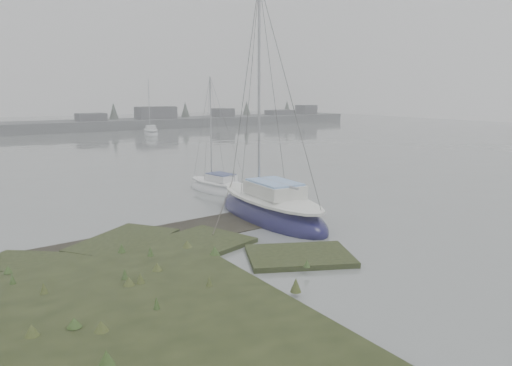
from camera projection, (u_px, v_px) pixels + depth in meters
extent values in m
plane|color=slate|center=(72.00, 159.00, 42.02)|extent=(160.00, 160.00, 0.00)
cube|color=#4C4F51|center=(188.00, 122.00, 82.23)|extent=(60.00, 8.00, 1.60)
cube|color=#424247|center=(91.00, 121.00, 72.69)|extent=(4.00, 3.00, 2.20)
cube|color=#424247|center=(156.00, 116.00, 77.97)|extent=(6.00, 3.00, 3.00)
cube|color=#424247|center=(223.00, 116.00, 84.45)|extent=(3.00, 3.00, 2.50)
cube|color=#424247|center=(280.00, 115.00, 90.93)|extent=(5.00, 3.00, 2.00)
cube|color=#424247|center=(306.00, 112.00, 94.07)|extent=(3.00, 3.00, 2.80)
cone|color=#384238|center=(114.00, 114.00, 76.33)|extent=(2.00, 2.00, 3.50)
cone|color=#384238|center=(185.00, 112.00, 82.77)|extent=(2.00, 2.00, 3.50)
cone|color=#384238|center=(247.00, 111.00, 89.20)|extent=(2.00, 2.00, 3.50)
cone|color=#384238|center=(287.00, 110.00, 94.02)|extent=(2.00, 2.00, 3.50)
ellipsoid|color=#100E39|center=(270.00, 215.00, 22.58)|extent=(3.06, 8.10, 1.93)
ellipsoid|color=silver|center=(270.00, 198.00, 22.44)|extent=(2.48, 7.05, 0.55)
cube|color=silver|center=(274.00, 189.00, 22.07)|extent=(1.86, 2.82, 0.57)
cube|color=#7EA3D8|center=(274.00, 182.00, 22.01)|extent=(1.73, 2.59, 0.09)
cylinder|color=#939399|center=(259.00, 87.00, 22.42)|extent=(0.13, 0.13, 9.10)
cylinder|color=#939399|center=(277.00, 183.00, 21.81)|extent=(0.28, 3.19, 0.10)
ellipsoid|color=silver|center=(219.00, 190.00, 28.45)|extent=(2.47, 5.16, 1.20)
ellipsoid|color=silver|center=(219.00, 182.00, 28.36)|extent=(2.04, 4.47, 0.34)
cube|color=silver|center=(221.00, 177.00, 28.16)|extent=(1.34, 1.86, 0.35)
cube|color=navy|center=(221.00, 174.00, 28.12)|extent=(1.25, 1.71, 0.06)
cylinder|color=#939399|center=(211.00, 127.00, 28.26)|extent=(0.08, 0.08, 5.66)
cylinder|color=#939399|center=(222.00, 174.00, 28.02)|extent=(0.41, 1.96, 0.06)
ellipsoid|color=silver|center=(151.00, 134.00, 65.70)|extent=(3.22, 5.87, 1.36)
ellipsoid|color=white|center=(151.00, 130.00, 65.60)|extent=(2.68, 5.08, 0.38)
cube|color=white|center=(151.00, 127.00, 65.32)|extent=(1.65, 2.16, 0.40)
cube|color=#B4B7BF|center=(151.00, 126.00, 65.28)|extent=(1.53, 1.99, 0.06)
cylinder|color=#939399|center=(149.00, 103.00, 65.65)|extent=(0.09, 0.09, 6.39)
cylinder|color=#939399|center=(151.00, 126.00, 65.13)|extent=(0.65, 2.18, 0.07)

